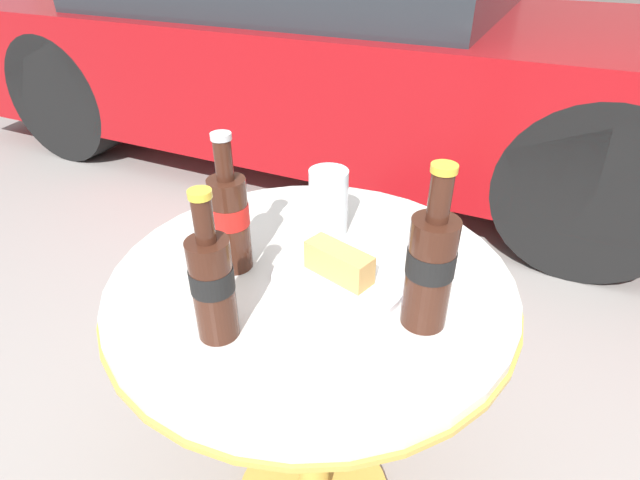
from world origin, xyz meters
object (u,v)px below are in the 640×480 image
cola_bottle_left (212,283)px  cola_bottle_right (230,218)px  bistro_table (312,339)px  drinking_glass (328,204)px  parked_car (334,44)px  lunch_plate_near (339,273)px  cola_bottle_center (430,266)px

cola_bottle_left → cola_bottle_right: 0.17m
bistro_table → cola_bottle_right: (-0.13, -0.04, 0.25)m
cola_bottle_right → drinking_glass: 0.21m
drinking_glass → parked_car: parked_car is taller
lunch_plate_near → parked_car: size_ratio=0.05×
drinking_glass → lunch_plate_near: (0.09, -0.14, -0.04)m
bistro_table → parked_car: (-0.91, 2.13, 0.08)m
cola_bottle_left → lunch_plate_near: (0.11, 0.19, -0.08)m
lunch_plate_near → cola_bottle_right: bearing=-168.4°
cola_bottle_left → parked_car: size_ratio=0.05×
cola_bottle_left → cola_bottle_right: size_ratio=0.96×
cola_bottle_center → drinking_glass: 0.30m
cola_bottle_center → bistro_table: bearing=170.5°
cola_bottle_center → parked_car: bearing=117.4°
cola_bottle_left → cola_bottle_right: cola_bottle_right is taller
bistro_table → lunch_plate_near: (0.05, 0.00, 0.17)m
drinking_glass → lunch_plate_near: 0.17m
cola_bottle_right → lunch_plate_near: (0.19, 0.04, -0.08)m
lunch_plate_near → parked_car: 2.33m
cola_bottle_right → cola_bottle_center: 0.34m
cola_bottle_left → cola_bottle_center: 0.31m
lunch_plate_near → cola_bottle_center: bearing=-13.5°
bistro_table → cola_bottle_left: size_ratio=3.00×
cola_bottle_left → drinking_glass: cola_bottle_left is taller
drinking_glass → cola_bottle_left: bearing=-94.1°
bistro_table → parked_car: bearing=113.3°
cola_bottle_center → parked_car: 2.44m
cola_bottle_right → cola_bottle_center: bearing=0.1°
cola_bottle_left → parked_car: parked_car is taller
bistro_table → cola_bottle_left: (-0.06, -0.19, 0.25)m
cola_bottle_left → cola_bottle_right: bearing=116.1°
cola_bottle_center → drinking_glass: size_ratio=1.99×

